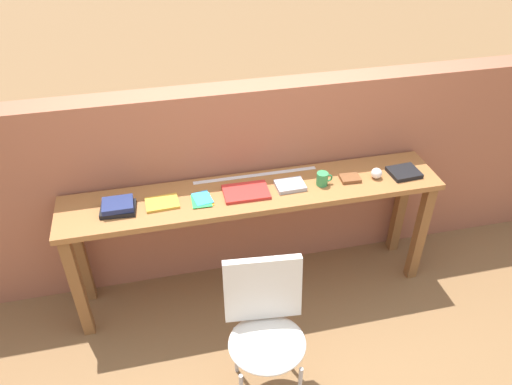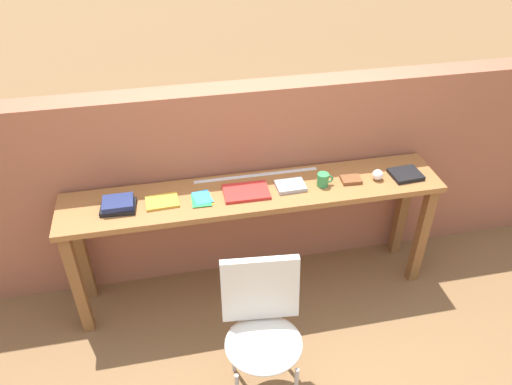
{
  "view_description": "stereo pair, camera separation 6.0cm",
  "coord_description": "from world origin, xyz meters",
  "px_view_note": "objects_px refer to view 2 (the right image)",
  "views": [
    {
      "loc": [
        -0.58,
        -2.26,
        2.77
      ],
      "look_at": [
        0.0,
        0.25,
        0.9
      ],
      "focal_mm": 35.0,
      "sensor_mm": 36.0,
      "label": 1
    },
    {
      "loc": [
        -0.52,
        -2.28,
        2.77
      ],
      "look_at": [
        0.0,
        0.25,
        0.9
      ],
      "focal_mm": 35.0,
      "sensor_mm": 36.0,
      "label": 2
    }
  ],
  "objects_px": {
    "book_stack_leftmost": "(118,205)",
    "magazine_cycling": "(162,202)",
    "chair_white_moulded": "(262,325)",
    "sports_ball_small": "(378,175)",
    "book_open_centre": "(246,192)",
    "pamphlet_pile_colourful": "(202,199)",
    "book_repair_rightmost": "(406,174)",
    "mug": "(323,180)",
    "leather_journal_brown": "(351,180)"
  },
  "relations": [
    {
      "from": "pamphlet_pile_colourful",
      "to": "book_repair_rightmost",
      "type": "height_order",
      "value": "book_repair_rightmost"
    },
    {
      "from": "book_stack_leftmost",
      "to": "magazine_cycling",
      "type": "bearing_deg",
      "value": 1.77
    },
    {
      "from": "book_open_centre",
      "to": "sports_ball_small",
      "type": "relative_size",
      "value": 4.0
    },
    {
      "from": "mug",
      "to": "leather_journal_brown",
      "type": "relative_size",
      "value": 0.85
    },
    {
      "from": "magazine_cycling",
      "to": "pamphlet_pile_colourful",
      "type": "distance_m",
      "value": 0.25
    },
    {
      "from": "book_open_centre",
      "to": "book_repair_rightmost",
      "type": "relative_size",
      "value": 1.47
    },
    {
      "from": "magazine_cycling",
      "to": "book_repair_rightmost",
      "type": "relative_size",
      "value": 1.03
    },
    {
      "from": "magazine_cycling",
      "to": "pamphlet_pile_colourful",
      "type": "height_order",
      "value": "magazine_cycling"
    },
    {
      "from": "magazine_cycling",
      "to": "sports_ball_small",
      "type": "xyz_separation_m",
      "value": [
        1.43,
        -0.03,
        0.03
      ]
    },
    {
      "from": "book_stack_leftmost",
      "to": "pamphlet_pile_colourful",
      "type": "height_order",
      "value": "book_stack_leftmost"
    },
    {
      "from": "mug",
      "to": "book_repair_rightmost",
      "type": "distance_m",
      "value": 0.58
    },
    {
      "from": "leather_journal_brown",
      "to": "chair_white_moulded",
      "type": "bearing_deg",
      "value": -131.86
    },
    {
      "from": "leather_journal_brown",
      "to": "book_repair_rightmost",
      "type": "height_order",
      "value": "book_repair_rightmost"
    },
    {
      "from": "chair_white_moulded",
      "to": "sports_ball_small",
      "type": "height_order",
      "value": "sports_ball_small"
    },
    {
      "from": "magazine_cycling",
      "to": "sports_ball_small",
      "type": "distance_m",
      "value": 1.43
    },
    {
      "from": "sports_ball_small",
      "to": "book_stack_leftmost",
      "type": "bearing_deg",
      "value": 179.37
    },
    {
      "from": "book_open_centre",
      "to": "leather_journal_brown",
      "type": "height_order",
      "value": "leather_journal_brown"
    },
    {
      "from": "book_stack_leftmost",
      "to": "pamphlet_pile_colourful",
      "type": "xyz_separation_m",
      "value": [
        0.51,
        -0.01,
        -0.02
      ]
    },
    {
      "from": "magazine_cycling",
      "to": "leather_journal_brown",
      "type": "bearing_deg",
      "value": -3.24
    },
    {
      "from": "chair_white_moulded",
      "to": "book_stack_leftmost",
      "type": "distance_m",
      "value": 1.14
    },
    {
      "from": "leather_journal_brown",
      "to": "sports_ball_small",
      "type": "height_order",
      "value": "sports_ball_small"
    },
    {
      "from": "book_open_centre",
      "to": "leather_journal_brown",
      "type": "bearing_deg",
      "value": 0.28
    },
    {
      "from": "mug",
      "to": "book_repair_rightmost",
      "type": "bearing_deg",
      "value": -0.81
    },
    {
      "from": "magazine_cycling",
      "to": "mug",
      "type": "distance_m",
      "value": 1.05
    },
    {
      "from": "chair_white_moulded",
      "to": "book_stack_leftmost",
      "type": "relative_size",
      "value": 3.97
    },
    {
      "from": "pamphlet_pile_colourful",
      "to": "book_stack_leftmost",
      "type": "bearing_deg",
      "value": 179.12
    },
    {
      "from": "sports_ball_small",
      "to": "book_open_centre",
      "type": "bearing_deg",
      "value": 178.59
    },
    {
      "from": "magazine_cycling",
      "to": "mug",
      "type": "xyz_separation_m",
      "value": [
        1.05,
        -0.02,
        0.04
      ]
    },
    {
      "from": "pamphlet_pile_colourful",
      "to": "mug",
      "type": "xyz_separation_m",
      "value": [
        0.8,
        -0.0,
        0.04
      ]
    },
    {
      "from": "mug",
      "to": "sports_ball_small",
      "type": "bearing_deg",
      "value": -0.99
    },
    {
      "from": "leather_journal_brown",
      "to": "book_repair_rightmost",
      "type": "relative_size",
      "value": 0.66
    },
    {
      "from": "book_stack_leftmost",
      "to": "mug",
      "type": "relative_size",
      "value": 2.04
    },
    {
      "from": "chair_white_moulded",
      "to": "mug",
      "type": "xyz_separation_m",
      "value": [
        0.57,
        0.76,
        0.4
      ]
    },
    {
      "from": "book_stack_leftmost",
      "to": "book_repair_rightmost",
      "type": "relative_size",
      "value": 1.13
    },
    {
      "from": "chair_white_moulded",
      "to": "sports_ball_small",
      "type": "xyz_separation_m",
      "value": [
        0.95,
        0.76,
        0.39
      ]
    },
    {
      "from": "chair_white_moulded",
      "to": "book_stack_leftmost",
      "type": "bearing_deg",
      "value": 133.88
    },
    {
      "from": "book_open_centre",
      "to": "sports_ball_small",
      "type": "height_order",
      "value": "sports_ball_small"
    },
    {
      "from": "pamphlet_pile_colourful",
      "to": "magazine_cycling",
      "type": "bearing_deg",
      "value": 176.29
    },
    {
      "from": "book_stack_leftmost",
      "to": "pamphlet_pile_colourful",
      "type": "bearing_deg",
      "value": -0.88
    },
    {
      "from": "sports_ball_small",
      "to": "chair_white_moulded",
      "type": "bearing_deg",
      "value": -141.44
    },
    {
      "from": "sports_ball_small",
      "to": "book_repair_rightmost",
      "type": "height_order",
      "value": "sports_ball_small"
    },
    {
      "from": "book_stack_leftmost",
      "to": "book_open_centre",
      "type": "bearing_deg",
      "value": 0.24
    },
    {
      "from": "mug",
      "to": "magazine_cycling",
      "type": "bearing_deg",
      "value": 178.89
    },
    {
      "from": "book_stack_leftmost",
      "to": "magazine_cycling",
      "type": "distance_m",
      "value": 0.27
    },
    {
      "from": "mug",
      "to": "book_stack_leftmost",
      "type": "bearing_deg",
      "value": 179.47
    },
    {
      "from": "chair_white_moulded",
      "to": "book_open_centre",
      "type": "distance_m",
      "value": 0.86
    },
    {
      "from": "magazine_cycling",
      "to": "sports_ball_small",
      "type": "height_order",
      "value": "sports_ball_small"
    },
    {
      "from": "pamphlet_pile_colourful",
      "to": "leather_journal_brown",
      "type": "relative_size",
      "value": 1.34
    },
    {
      "from": "magazine_cycling",
      "to": "chair_white_moulded",
      "type": "bearing_deg",
      "value": -61.31
    },
    {
      "from": "mug",
      "to": "pamphlet_pile_colourful",
      "type": "bearing_deg",
      "value": 179.7
    }
  ]
}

